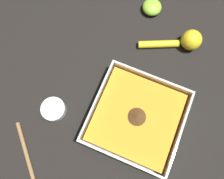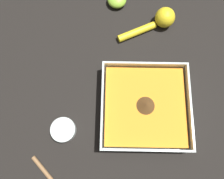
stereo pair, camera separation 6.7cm
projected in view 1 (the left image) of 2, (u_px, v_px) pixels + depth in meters
name	position (u px, v px, depth m)	size (l,w,h in m)	color
ground_plane	(131.00, 125.00, 0.68)	(4.00, 4.00, 0.00)	black
square_dish	(136.00, 118.00, 0.66)	(0.26, 0.26, 0.07)	silver
spice_bowl	(54.00, 109.00, 0.68)	(0.07, 0.07, 0.03)	silver
lemon_squeezer	(184.00, 41.00, 0.72)	(0.12, 0.20, 0.07)	yellow
lemon_half	(152.00, 7.00, 0.77)	(0.07, 0.07, 0.04)	#93CC38
wooden_spoon	(29.00, 163.00, 0.64)	(0.17, 0.17, 0.01)	olive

